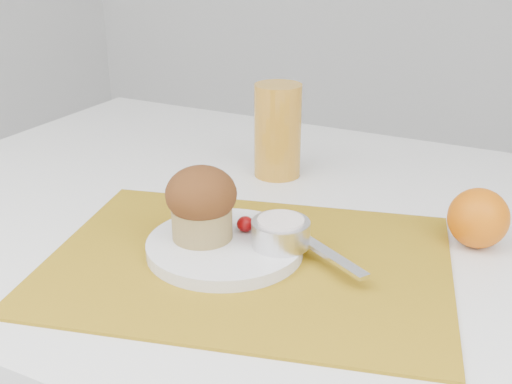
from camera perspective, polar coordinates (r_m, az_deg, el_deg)
The scene contains 10 objects.
placemat at distance 0.74m, azimuth -0.72°, elevation -6.21°, with size 0.45×0.33×0.00m, color #A37A16.
plate at distance 0.75m, azimuth -2.77°, elevation -4.84°, with size 0.18×0.18×0.01m, color white.
ramekin at distance 0.73m, azimuth 2.20°, elevation -3.67°, with size 0.07×0.07×0.03m, color silver.
cream at distance 0.73m, azimuth 2.22°, elevation -2.63°, with size 0.05×0.05×0.01m, color silver.
raspberry_near at distance 0.77m, azimuth -0.96°, elevation -2.86°, with size 0.02×0.02×0.02m, color #5F0203.
raspberry_far at distance 0.77m, azimuth 1.14°, elevation -2.77°, with size 0.02×0.02×0.02m, color #5A0207.
butter_knife at distance 0.74m, azimuth 4.90°, elevation -4.53°, with size 0.19×0.01×0.00m, color white.
orange at distance 0.81m, azimuth 19.15°, elevation -2.20°, with size 0.07×0.07×0.07m, color orange.
juice_glass at distance 0.97m, azimuth 1.94°, elevation 5.47°, with size 0.07×0.07×0.14m, color orange.
muffin at distance 0.74m, azimuth -4.87°, elevation -0.94°, with size 0.08×0.08×0.09m.
Camera 1 is at (0.31, -0.66, 1.11)m, focal length 45.00 mm.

